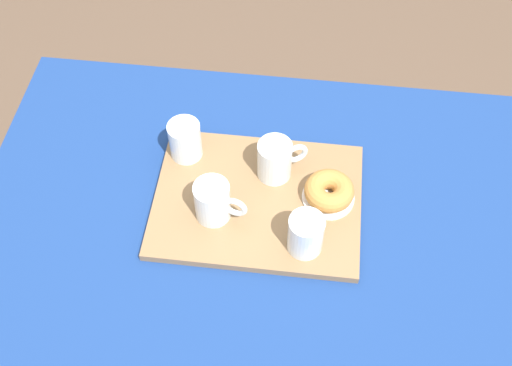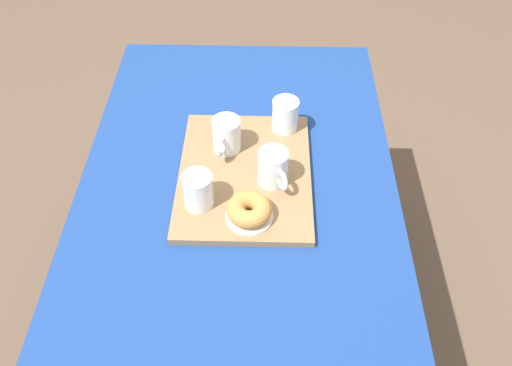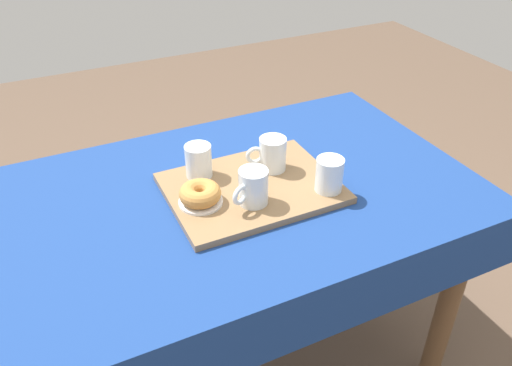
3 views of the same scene
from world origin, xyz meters
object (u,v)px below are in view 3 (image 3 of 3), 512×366
(dining_table, at_px, (236,224))
(tea_mug_left, at_px, (253,188))
(serving_tray, at_px, (252,188))
(tea_mug_right, at_px, (272,155))
(sugar_donut_left, at_px, (200,193))
(donut_plate_left, at_px, (201,202))
(water_glass_near, at_px, (199,163))
(water_glass_far, at_px, (329,176))

(dining_table, distance_m, tea_mug_left, 0.20)
(tea_mug_left, bearing_deg, serving_tray, -112.72)
(serving_tray, height_order, tea_mug_right, tea_mug_right)
(dining_table, distance_m, sugar_donut_left, 0.20)
(serving_tray, height_order, tea_mug_left, tea_mug_left)
(tea_mug_right, bearing_deg, sugar_donut_left, 15.92)
(tea_mug_right, bearing_deg, donut_plate_left, 15.92)
(tea_mug_right, bearing_deg, serving_tray, 30.50)
(serving_tray, height_order, sugar_donut_left, sugar_donut_left)
(tea_mug_right, relative_size, water_glass_near, 1.24)
(dining_table, bearing_deg, sugar_donut_left, 17.54)
(tea_mug_left, bearing_deg, water_glass_far, 171.04)
(water_glass_near, distance_m, donut_plate_left, 0.13)
(dining_table, distance_m, donut_plate_left, 0.18)
(water_glass_near, relative_size, donut_plate_left, 0.81)
(water_glass_near, height_order, donut_plate_left, water_glass_near)
(dining_table, bearing_deg, water_glass_far, 150.36)
(serving_tray, relative_size, tea_mug_left, 4.06)
(dining_table, xyz_separation_m, water_glass_far, (-0.21, 0.12, 0.17))
(water_glass_near, bearing_deg, dining_table, 127.39)
(sugar_donut_left, bearing_deg, tea_mug_right, -164.08)
(dining_table, xyz_separation_m, water_glass_near, (0.07, -0.09, 0.17))
(water_glass_near, bearing_deg, serving_tray, 135.76)
(serving_tray, bearing_deg, water_glass_near, -44.24)
(tea_mug_right, height_order, water_glass_near, tea_mug_right)
(tea_mug_left, bearing_deg, tea_mug_right, -133.39)
(water_glass_near, bearing_deg, tea_mug_left, 113.72)
(tea_mug_left, xyz_separation_m, sugar_donut_left, (0.12, -0.05, -0.01))
(water_glass_far, distance_m, donut_plate_left, 0.33)
(tea_mug_right, height_order, donut_plate_left, tea_mug_right)
(tea_mug_left, height_order, water_glass_near, tea_mug_left)
(tea_mug_right, distance_m, sugar_donut_left, 0.24)
(tea_mug_left, distance_m, water_glass_far, 0.20)
(dining_table, height_order, sugar_donut_left, sugar_donut_left)
(dining_table, relative_size, donut_plate_left, 11.59)
(tea_mug_left, distance_m, water_glass_near, 0.19)
(dining_table, height_order, tea_mug_left, tea_mug_left)
(water_glass_far, bearing_deg, serving_tray, -31.06)
(water_glass_far, height_order, sugar_donut_left, water_glass_far)
(tea_mug_left, xyz_separation_m, water_glass_near, (0.08, -0.18, -0.00))
(water_glass_near, bearing_deg, tea_mug_right, 164.19)
(tea_mug_left, xyz_separation_m, water_glass_far, (-0.20, 0.03, -0.00))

